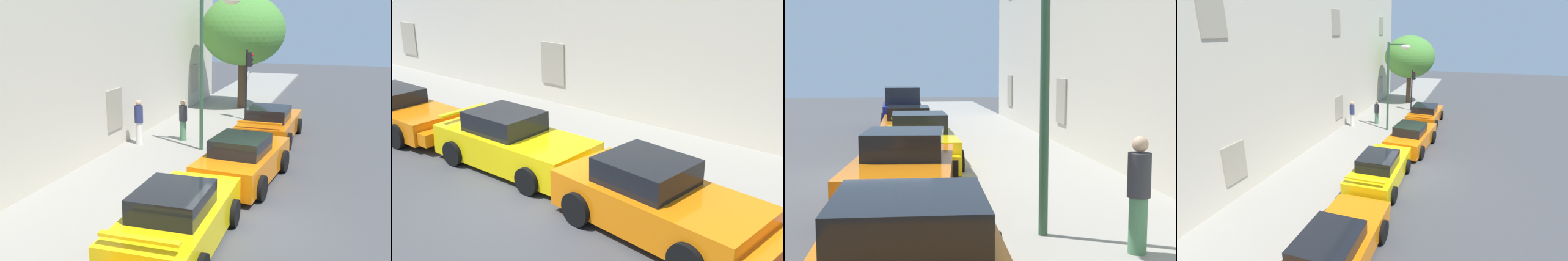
{
  "view_description": "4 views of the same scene",
  "coord_description": "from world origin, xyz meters",
  "views": [
    {
      "loc": [
        -10.33,
        -2.26,
        4.94
      ],
      "look_at": [
        1.79,
        1.74,
        1.8
      ],
      "focal_mm": 42.72,
      "sensor_mm": 36.0,
      "label": 1
    },
    {
      "loc": [
        7.41,
        -6.97,
        5.17
      ],
      "look_at": [
        -0.13,
        2.27,
        1.0
      ],
      "focal_mm": 45.16,
      "sensor_mm": 36.0,
      "label": 2
    },
    {
      "loc": [
        13.74,
        0.65,
        2.68
      ],
      "look_at": [
        1.07,
        2.33,
        1.28
      ],
      "focal_mm": 52.11,
      "sensor_mm": 36.0,
      "label": 3
    },
    {
      "loc": [
        -12.75,
        -2.38,
        6.27
      ],
      "look_at": [
        1.69,
        2.49,
        1.26
      ],
      "focal_mm": 27.35,
      "sensor_mm": 36.0,
      "label": 4
    }
  ],
  "objects": [
    {
      "name": "sportscar_white_middle",
      "position": [
        3.16,
        0.58,
        0.65
      ],
      "size": [
        4.81,
        2.41,
        1.49
      ],
      "color": "orange",
      "rests_on": "ground"
    },
    {
      "name": "pedestrian_strolling",
      "position": [
        6.48,
        3.8,
        0.98
      ],
      "size": [
        0.4,
        0.4,
        1.63
      ],
      "color": "#4C7F59",
      "rests_on": "sidewalk"
    },
    {
      "name": "street_lamp",
      "position": [
        5.45,
        2.3,
        4.02
      ],
      "size": [
        0.44,
        1.42,
        5.61
      ],
      "color": "#2D5138",
      "rests_on": "sidewalk"
    },
    {
      "name": "ground_plane",
      "position": [
        0.0,
        0.0,
        0.0
      ],
      "size": [
        80.0,
        80.0,
        0.0
      ],
      "primitive_type": "plane",
      "color": "#444447"
    },
    {
      "name": "sportscar_yellow_flank",
      "position": [
        -1.41,
        1.03,
        0.63
      ],
      "size": [
        4.84,
        2.1,
        1.47
      ],
      "color": "yellow",
      "rests_on": "ground"
    },
    {
      "name": "sportscar_tail_end",
      "position": [
        8.45,
        0.66,
        0.61
      ],
      "size": [
        4.83,
        2.3,
        1.39
      ],
      "color": "orange",
      "rests_on": "ground"
    },
    {
      "name": "traffic_light",
      "position": [
        11.08,
        2.21,
        2.4
      ],
      "size": [
        0.44,
        0.36,
        3.31
      ],
      "color": "black",
      "rests_on": "sidewalk"
    },
    {
      "name": "sidewalk",
      "position": [
        0.0,
        3.84,
        0.07
      ],
      "size": [
        60.0,
        4.05,
        0.14
      ],
      "primitive_type": "cube",
      "color": "gray",
      "rests_on": "ground"
    },
    {
      "name": "pedestrian_admiring",
      "position": [
        5.42,
        5.22,
        1.04
      ],
      "size": [
        0.32,
        0.32,
        1.73
      ],
      "color": "silver",
      "rests_on": "sidewalk"
    },
    {
      "name": "tree_near_kerb",
      "position": [
        13.99,
        3.16,
        4.21
      ],
      "size": [
        4.41,
        4.41,
        5.93
      ],
      "color": "#473323",
      "rests_on": "sidewalk"
    },
    {
      "name": "sportscar_red_lead",
      "position": [
        -6.51,
        0.77,
        0.6
      ],
      "size": [
        5.09,
        2.1,
        1.31
      ],
      "color": "orange",
      "rests_on": "ground"
    },
    {
      "name": "building_facade",
      "position": [
        -0.0,
        8.09,
        5.82
      ],
      "size": [
        35.04,
        4.95,
        11.61
      ],
      "color": "beige",
      "rests_on": "ground"
    }
  ]
}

